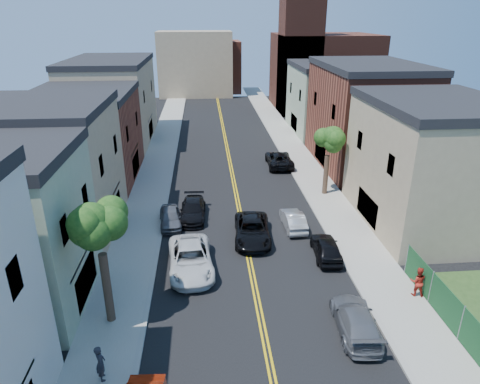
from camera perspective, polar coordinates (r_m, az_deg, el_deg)
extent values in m
cube|color=gray|center=(47.67, -10.91, 3.79)|extent=(3.20, 100.00, 0.15)
cube|color=gray|center=(48.55, 8.01, 4.33)|extent=(3.20, 100.00, 0.15)
cube|color=gray|center=(47.51, -8.80, 3.87)|extent=(0.30, 100.00, 0.15)
cube|color=gray|center=(48.20, 5.97, 4.30)|extent=(0.30, 100.00, 0.15)
cube|color=#998466|center=(33.71, -24.19, 2.21)|extent=(9.00, 10.00, 9.00)
cube|color=brown|center=(43.90, -19.75, 6.60)|extent=(9.00, 12.00, 8.00)
cube|color=#998466|center=(57.04, -16.54, 11.22)|extent=(9.00, 16.00, 9.50)
cube|color=#998466|center=(35.05, 23.90, 2.99)|extent=(9.00, 12.00, 9.00)
cube|color=brown|center=(47.16, 16.21, 9.33)|extent=(9.00, 14.00, 10.00)
cube|color=gray|center=(60.32, 11.53, 11.78)|extent=(9.00, 12.00, 8.50)
cube|color=#4C2319|center=(76.22, 10.93, 15.34)|extent=(16.00, 14.00, 12.00)
cube|color=#4C2319|center=(70.71, 8.00, 19.06)|extent=(6.00, 6.00, 22.00)
cube|color=#998466|center=(87.42, -5.94, 16.50)|extent=(14.00, 8.00, 12.00)
cube|color=brown|center=(91.54, -3.28, 16.21)|extent=(10.00, 8.00, 10.00)
cube|color=#143F1E|center=(23.52, 29.11, -17.33)|extent=(0.04, 15.00, 1.90)
cylinder|color=#322619|center=(23.54, -17.17, -12.01)|extent=(0.44, 0.44, 3.96)
sphere|color=#133C10|center=(21.46, -18.48, -2.43)|extent=(5.20, 5.20, 5.20)
sphere|color=#133C10|center=(20.59, -17.66, -0.23)|extent=(3.90, 3.90, 3.90)
sphere|color=#133C10|center=(22.26, -19.33, -3.11)|extent=(3.64, 3.64, 3.64)
cylinder|color=#322619|center=(38.82, 11.29, 2.27)|extent=(0.44, 0.44, 3.52)
sphere|color=#133C10|center=(37.71, 11.72, 7.60)|extent=(4.40, 4.40, 4.40)
sphere|color=#133C10|center=(37.32, 12.62, 8.77)|extent=(3.30, 3.30, 3.30)
sphere|color=#133C10|center=(38.11, 10.85, 7.14)|extent=(3.08, 3.08, 3.08)
imported|color=silver|center=(27.59, -6.54, -8.78)|extent=(3.12, 6.00, 1.61)
imported|color=#505257|center=(33.39, -9.22, -3.33)|extent=(1.99, 4.10, 1.35)
imported|color=black|center=(34.31, -6.27, -2.39)|extent=(2.15, 4.86, 1.39)
imported|color=#5A5C62|center=(23.56, 15.06, -16.05)|extent=(2.30, 4.89, 1.38)
imported|color=black|center=(29.41, 11.37, -7.22)|extent=(1.93, 4.21, 1.40)
imported|color=#A2A5AA|center=(32.84, 7.06, -3.68)|extent=(1.50, 4.04, 1.32)
imported|color=black|center=(46.05, 5.21, 4.36)|extent=(2.68, 5.58, 1.54)
imported|color=black|center=(30.94, 1.62, -5.06)|extent=(2.85, 5.55, 1.50)
imported|color=#232229|center=(21.06, -17.99, -20.72)|extent=(0.60, 0.74, 1.76)
imported|color=#AC251A|center=(26.88, 22.45, -10.89)|extent=(1.02, 0.90, 1.79)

